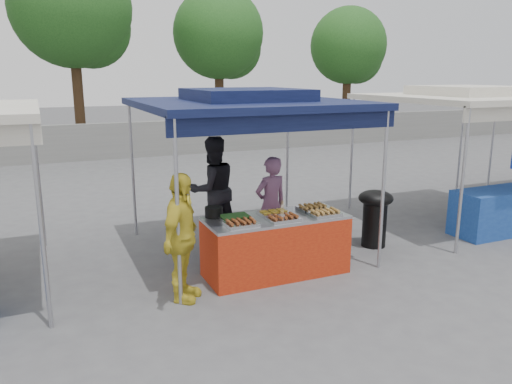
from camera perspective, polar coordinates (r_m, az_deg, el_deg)
name	(u,v)px	position (r m, az deg, el deg)	size (l,w,h in m)	color
ground_plane	(272,271)	(7.34, 1.90, -9.01)	(80.00, 80.00, 0.00)	#505052
back_wall	(134,140)	(17.50, -13.81, 5.80)	(40.00, 0.25, 1.20)	slate
main_canopy	(246,102)	(7.68, -1.12, 10.22)	(3.20, 3.20, 2.57)	#A7A7AD
neighbor_stall_right	(481,140)	(10.07, 24.37, 5.39)	(3.20, 3.20, 2.57)	#A7A7AD
tree_1	(76,13)	(19.34, -19.88, 18.69)	(4.11, 4.11, 7.06)	#392616
tree_2	(222,38)	(20.75, -3.96, 17.20)	(3.60, 3.56, 6.12)	#392616
tree_3	(350,49)	(22.76, 10.75, 15.75)	(3.34, 3.25, 5.59)	#392616
vendor_table	(276,245)	(7.10, 2.27, -6.12)	(2.00, 0.80, 0.85)	#AC280F
food_tray_fl	(241,224)	(6.53, -1.68, -3.64)	(0.42, 0.30, 0.07)	#B2B2B6
food_tray_fm	(283,219)	(6.76, 3.13, -3.05)	(0.42, 0.30, 0.07)	#B2B2B6
food_tray_fr	(325,213)	(7.06, 7.86, -2.45)	(0.42, 0.30, 0.07)	#B2B2B6
food_tray_bl	(236,218)	(6.78, -2.35, -2.98)	(0.42, 0.30, 0.07)	#B2B2B6
food_tray_bm	(274,213)	(7.03, 2.02, -2.38)	(0.42, 0.30, 0.07)	#B2B2B6
food_tray_br	(313,208)	(7.32, 6.50, -1.82)	(0.42, 0.30, 0.07)	#B2B2B6
cooking_pot	(214,212)	(6.95, -4.85, -2.29)	(0.25, 0.25, 0.15)	black
skewer_cup	(282,218)	(6.70, 2.99, -3.04)	(0.08, 0.08, 0.11)	#A7A7AD
wok_burner	(375,213)	(8.42, 13.44, -2.36)	(0.57, 0.57, 0.95)	black
crate_left	(228,253)	(7.63, -3.19, -7.02)	(0.45, 0.31, 0.27)	navy
crate_right	(274,250)	(7.78, 2.07, -6.62)	(0.45, 0.31, 0.27)	navy
crate_stacked	(274,233)	(7.69, 2.09, -4.74)	(0.45, 0.31, 0.27)	navy
vendor_woman	(271,205)	(7.87, 1.70, -1.50)	(0.56, 0.37, 1.55)	#7A4E6F
helper_man	(213,190)	(8.39, -4.97, 0.27)	(0.87, 0.68, 1.79)	black
customer_person	(181,238)	(6.24, -8.52, -5.22)	(0.96, 0.40, 1.64)	gold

